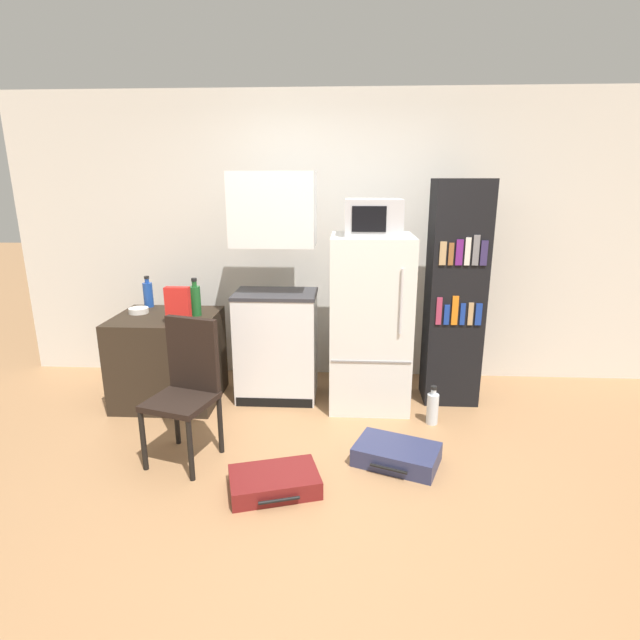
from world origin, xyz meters
name	(u,v)px	position (x,y,z in m)	size (l,w,h in m)	color
ground_plane	(319,488)	(0.00, 0.00, 0.00)	(24.00, 24.00, 0.00)	#A3754C
wall_back	(352,240)	(0.20, 2.00, 1.32)	(6.40, 0.10, 2.64)	silver
side_table	(169,358)	(-1.37, 1.24, 0.38)	(0.84, 0.72, 0.77)	#2D2319
kitchen_hutch	(276,301)	(-0.45, 1.37, 0.88)	(0.69, 0.48, 1.93)	white
refrigerator	(370,322)	(0.35, 1.29, 0.72)	(0.66, 0.65, 1.44)	silver
microwave	(373,217)	(0.35, 1.28, 1.58)	(0.44, 0.41, 0.28)	#B7B7BC
bookshelf	(455,294)	(1.06, 1.41, 0.94)	(0.45, 0.39, 1.88)	black
bottle_amber_beer	(183,308)	(-1.18, 1.18, 0.85)	(0.09, 0.09, 0.21)	brown
bottle_blue_soda	(148,294)	(-1.62, 1.53, 0.88)	(0.08, 0.08, 0.28)	#1E47A3
bottle_green_tall	(195,300)	(-1.11, 1.27, 0.90)	(0.09, 0.09, 0.32)	#1E6028
bowl	(139,310)	(-1.62, 1.31, 0.79)	(0.16, 0.16, 0.05)	silver
cereal_box	(178,306)	(-1.16, 0.99, 0.92)	(0.19, 0.07, 0.30)	red
chair	(187,380)	(-0.91, 0.36, 0.56)	(0.50, 0.50, 0.98)	black
suitcase_large_flat	(397,454)	(0.51, 0.32, 0.06)	(0.64, 0.52, 0.13)	navy
suitcase_small_flat	(274,482)	(-0.27, -0.04, 0.06)	(0.62, 0.49, 0.12)	maroon
water_bottle_front	(433,408)	(0.85, 0.91, 0.13)	(0.09, 0.09, 0.32)	silver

